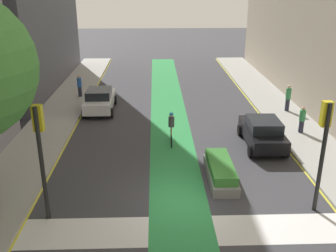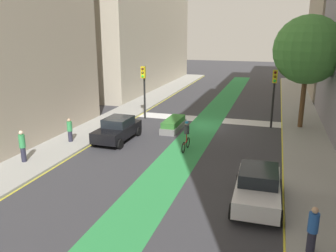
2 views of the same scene
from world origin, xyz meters
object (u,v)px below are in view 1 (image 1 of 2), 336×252
(car_white_left_far, at_px, (100,100))
(cyclist_in_lane, at_px, (171,127))
(pedestrian_sidewalk_right_a, at_px, (288,98))
(median_planter, at_px, (220,171))
(pedestrian_sidewalk_right_b, at_px, (302,119))
(traffic_signal_near_right, at_px, (324,136))
(car_black_right_far, at_px, (262,132))
(traffic_signal_near_left, at_px, (40,142))
(pedestrian_sidewalk_left_a, at_px, (80,86))

(car_white_left_far, xyz_separation_m, cyclist_in_lane, (4.66, -5.87, 0.17))
(cyclist_in_lane, height_order, pedestrian_sidewalk_right_a, pedestrian_sidewalk_right_a)
(pedestrian_sidewalk_right_a, distance_m, median_planter, 10.95)
(car_white_left_far, xyz_separation_m, pedestrian_sidewalk_right_b, (12.27, -4.77, 0.13))
(pedestrian_sidewalk_right_a, bearing_deg, pedestrian_sidewalk_right_b, -96.70)
(traffic_signal_near_right, xyz_separation_m, pedestrian_sidewalk_right_a, (2.72, 11.61, -2.00))
(pedestrian_sidewalk_right_a, height_order, pedestrian_sidewalk_right_b, pedestrian_sidewalk_right_a)
(car_black_right_far, bearing_deg, pedestrian_sidewalk_right_b, 29.51)
(car_black_right_far, height_order, car_white_left_far, same)
(traffic_signal_near_left, bearing_deg, traffic_signal_near_right, 1.12)
(cyclist_in_lane, height_order, pedestrian_sidewalk_right_b, cyclist_in_lane)
(traffic_signal_near_left, relative_size, pedestrian_sidewalk_left_a, 2.70)
(traffic_signal_near_left, height_order, car_white_left_far, traffic_signal_near_left)
(traffic_signal_near_right, distance_m, pedestrian_sidewalk_left_a, 19.71)
(car_white_left_far, bearing_deg, car_black_right_far, -33.36)
(traffic_signal_near_right, relative_size, car_black_right_far, 1.04)
(car_black_right_far, xyz_separation_m, car_white_left_far, (-9.57, 6.30, 0.00))
(traffic_signal_near_right, bearing_deg, median_planter, 143.04)
(pedestrian_sidewalk_left_a, bearing_deg, car_black_right_far, -39.37)
(traffic_signal_near_left, xyz_separation_m, cyclist_in_lane, (4.96, 6.78, -2.13))
(traffic_signal_near_left, distance_m, median_planter, 7.97)
(cyclist_in_lane, distance_m, pedestrian_sidewalk_right_a, 9.51)
(traffic_signal_near_right, height_order, car_white_left_far, traffic_signal_near_right)
(car_black_right_far, xyz_separation_m, pedestrian_sidewalk_right_b, (2.70, 1.53, 0.13))
(traffic_signal_near_left, bearing_deg, pedestrian_sidewalk_left_a, 95.81)
(car_white_left_far, xyz_separation_m, median_planter, (6.71, -9.96, -0.40))
(car_white_left_far, bearing_deg, pedestrian_sidewalk_left_a, 121.44)
(traffic_signal_near_left, xyz_separation_m, pedestrian_sidewalk_right_a, (13.03, 11.81, -2.03))
(cyclist_in_lane, relative_size, median_planter, 0.54)
(car_black_right_far, relative_size, pedestrian_sidewalk_right_a, 2.35)
(car_white_left_far, relative_size, pedestrian_sidewalk_right_a, 2.35)
(pedestrian_sidewalk_right_a, bearing_deg, median_planter, -123.42)
(cyclist_in_lane, relative_size, pedestrian_sidewalk_left_a, 1.13)
(pedestrian_sidewalk_right_a, xyz_separation_m, median_planter, (-6.02, -9.12, -0.67))
(car_black_right_far, height_order, pedestrian_sidewalk_left_a, pedestrian_sidewalk_left_a)
(car_white_left_far, relative_size, pedestrian_sidewalk_right_b, 2.72)
(car_black_right_far, height_order, pedestrian_sidewalk_right_b, pedestrian_sidewalk_right_b)
(median_planter, bearing_deg, cyclist_in_lane, 116.57)
(cyclist_in_lane, relative_size, pedestrian_sidewalk_right_a, 1.03)
(car_black_right_far, xyz_separation_m, pedestrian_sidewalk_right_a, (3.16, 5.46, 0.27))
(car_black_right_far, relative_size, cyclist_in_lane, 2.28)
(car_black_right_far, relative_size, pedestrian_sidewalk_left_a, 2.58)
(car_white_left_far, distance_m, pedestrian_sidewalk_right_a, 12.76)
(traffic_signal_near_left, bearing_deg, pedestrian_sidewalk_right_a, 42.19)
(median_planter, bearing_deg, traffic_signal_near_right, -36.96)
(car_black_right_far, distance_m, pedestrian_sidewalk_right_b, 3.11)
(car_black_right_far, distance_m, pedestrian_sidewalk_right_a, 6.31)
(car_white_left_far, height_order, median_planter, car_white_left_far)
(traffic_signal_near_right, relative_size, pedestrian_sidewalk_right_b, 2.83)
(pedestrian_sidewalk_right_a, distance_m, pedestrian_sidewalk_left_a, 15.15)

